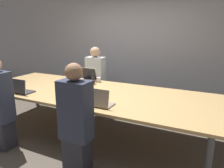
% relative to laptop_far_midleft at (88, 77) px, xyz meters
% --- Properties ---
extents(ground_plane, '(24.00, 24.00, 0.00)m').
position_rel_laptop_far_midleft_xyz_m(ground_plane, '(0.48, -0.65, -0.84)').
color(ground_plane, brown).
extents(curtain_wall, '(12.00, 0.06, 2.80)m').
position_rel_laptop_far_midleft_xyz_m(curtain_wall, '(0.48, 1.31, 0.56)').
color(curtain_wall, '#9999A3').
rests_on(curtain_wall, ground_plane).
extents(conference_table, '(4.26, 1.62, 0.76)m').
position_rel_laptop_far_midleft_xyz_m(conference_table, '(0.48, -0.65, -0.12)').
color(conference_table, tan).
rests_on(conference_table, ground_plane).
extents(laptop_far_midleft, '(0.32, 0.27, 0.27)m').
position_rel_laptop_far_midleft_xyz_m(laptop_far_midleft, '(0.00, 0.00, 0.00)').
color(laptop_far_midleft, gray).
rests_on(laptop_far_midleft, conference_table).
extents(person_far_midleft, '(0.40, 0.24, 1.43)m').
position_rel_laptop_far_midleft_xyz_m(person_far_midleft, '(-0.04, 0.38, -0.14)').
color(person_far_midleft, '#2D2D38').
rests_on(person_far_midleft, ground_plane).
extents(cup_far_midleft, '(0.09, 0.09, 0.10)m').
position_rel_laptop_far_midleft_xyz_m(cup_far_midleft, '(0.26, -0.00, -0.03)').
color(cup_far_midleft, white).
rests_on(cup_far_midleft, conference_table).
extents(bottle_far_midleft, '(0.06, 0.06, 0.21)m').
position_rel_laptop_far_midleft_xyz_m(bottle_far_midleft, '(0.23, -0.17, 0.02)').
color(bottle_far_midleft, black).
rests_on(bottle_far_midleft, conference_table).
extents(laptop_near_midright, '(0.35, 0.26, 0.26)m').
position_rel_laptop_far_midleft_xyz_m(laptop_near_midright, '(0.97, -1.23, -0.00)').
color(laptop_near_midright, gray).
rests_on(laptop_near_midright, conference_table).
extents(person_near_midright, '(0.40, 0.24, 1.43)m').
position_rel_laptop_far_midleft_xyz_m(person_near_midright, '(0.88, -1.66, -0.14)').
color(person_near_midright, '#2D2D38').
rests_on(person_near_midright, ground_plane).
extents(laptop_near_left, '(0.33, 0.24, 0.25)m').
position_rel_laptop_far_midleft_xyz_m(laptop_near_left, '(-0.52, -1.26, -0.00)').
color(laptop_near_left, '#333338').
rests_on(laptop_near_left, conference_table).
extents(person_near_left, '(0.40, 0.24, 1.41)m').
position_rel_laptop_far_midleft_xyz_m(person_near_left, '(-0.49, -1.71, -0.15)').
color(person_near_left, '#2D2D38').
rests_on(person_near_left, ground_plane).
extents(stapler, '(0.08, 0.16, 0.05)m').
position_rel_laptop_far_midleft_xyz_m(stapler, '(0.75, -0.85, -0.05)').
color(stapler, black).
rests_on(stapler, conference_table).
extents(notebook, '(0.21, 0.18, 0.02)m').
position_rel_laptop_far_midleft_xyz_m(notebook, '(0.39, -0.64, -0.07)').
color(notebook, '#2D4C8C').
rests_on(notebook, conference_table).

